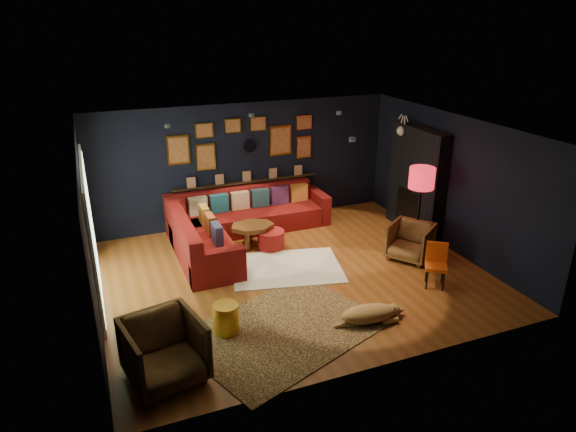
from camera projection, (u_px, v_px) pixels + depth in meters
name	position (u px, v px, depth m)	size (l,w,h in m)	color
floor	(294.00, 275.00, 9.09)	(6.50, 6.50, 0.00)	brown
room_walls	(294.00, 189.00, 8.49)	(6.50, 6.50, 6.50)	black
sectional	(232.00, 226.00, 10.31)	(3.41, 2.69, 0.86)	maroon
ledge	(247.00, 182.00, 11.06)	(3.20, 0.12, 0.04)	black
gallery_wall	(244.00, 141.00, 10.75)	(3.15, 0.04, 1.02)	gold
sunburst_mirror	(250.00, 146.00, 10.83)	(0.47, 0.16, 0.47)	silver
fireplace	(416.00, 185.00, 10.55)	(0.31, 1.60, 2.20)	black
deer_head	(409.00, 130.00, 10.61)	(0.50, 0.28, 0.45)	white
sliding_door	(91.00, 232.00, 8.09)	(0.06, 2.80, 2.20)	white
ceiling_spots	(277.00, 122.00, 8.83)	(3.30, 2.50, 0.06)	black
shag_rug	(286.00, 268.00, 9.29)	(1.95, 1.42, 0.03)	white
leopard_rug	(283.00, 330.00, 7.50)	(2.73, 1.95, 0.02)	tan
coffee_table	(253.00, 229.00, 10.04)	(0.94, 0.75, 0.44)	brown
pouf	(271.00, 239.00, 10.02)	(0.53, 0.53, 0.35)	maroon
armchair_left	(164.00, 348.00, 6.34)	(0.90, 0.85, 0.93)	#B1753B
armchair_right	(410.00, 240.00, 9.55)	(0.74, 0.69, 0.76)	#B1753B
gold_stool	(226.00, 319.00, 7.37)	(0.37, 0.37, 0.46)	gold
orange_chair	(436.00, 261.00, 8.60)	(0.49, 0.49, 0.75)	black
floor_lamp	(422.00, 182.00, 9.37)	(0.47, 0.47, 1.71)	black
dog	(369.00, 311.00, 7.62)	(1.16, 0.57, 0.37)	tan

